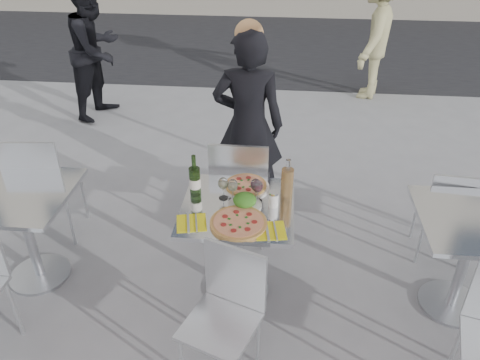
# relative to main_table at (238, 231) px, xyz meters

# --- Properties ---
(ground) EXTENTS (80.00, 80.00, 0.00)m
(ground) POSITION_rel_main_table_xyz_m (0.00, 0.00, -0.54)
(ground) COLOR slate
(street_asphalt) EXTENTS (24.00, 5.00, 0.00)m
(street_asphalt) POSITION_rel_main_table_xyz_m (0.00, 6.50, -0.54)
(street_asphalt) COLOR black
(street_asphalt) RESTS_ON ground
(main_table) EXTENTS (0.72, 0.72, 0.75)m
(main_table) POSITION_rel_main_table_xyz_m (0.00, 0.00, 0.00)
(main_table) COLOR #B7BABF
(main_table) RESTS_ON ground
(side_table_left) EXTENTS (0.72, 0.72, 0.75)m
(side_table_left) POSITION_rel_main_table_xyz_m (-1.50, 0.00, 0.00)
(side_table_left) COLOR #B7BABF
(side_table_left) RESTS_ON ground
(side_table_right) EXTENTS (0.72, 0.72, 0.75)m
(side_table_right) POSITION_rel_main_table_xyz_m (1.50, 0.00, 0.00)
(side_table_right) COLOR #B7BABF
(side_table_right) RESTS_ON ground
(chair_far) EXTENTS (0.43, 0.45, 0.95)m
(chair_far) POSITION_rel_main_table_xyz_m (-0.04, 0.55, 0.02)
(chair_far) COLOR silver
(chair_far) RESTS_ON ground
(chair_near) EXTENTS (0.50, 0.50, 0.84)m
(chair_near) POSITION_rel_main_table_xyz_m (0.00, -0.62, -0.04)
(chair_near) COLOR silver
(chair_near) RESTS_ON ground
(side_chair_lfar) EXTENTS (0.48, 0.49, 0.96)m
(side_chair_lfar) POSITION_rel_main_table_xyz_m (-1.57, 0.44, 0.03)
(side_chair_lfar) COLOR silver
(side_chair_lfar) RESTS_ON ground
(side_chair_rfar) EXTENTS (0.40, 0.41, 0.82)m
(side_chair_rfar) POSITION_rel_main_table_xyz_m (1.51, 0.49, -0.06)
(side_chair_rfar) COLOR silver
(side_chair_rfar) RESTS_ON ground
(woman_diner) EXTENTS (0.60, 0.40, 1.62)m
(woman_diner) POSITION_rel_main_table_xyz_m (-0.02, 1.07, 0.27)
(woman_diner) COLOR black
(woman_diner) RESTS_ON ground
(pedestrian_a) EXTENTS (0.83, 0.95, 1.67)m
(pedestrian_a) POSITION_rel_main_table_xyz_m (-2.02, 2.96, 0.29)
(pedestrian_a) COLOR black
(pedestrian_a) RESTS_ON ground
(pedestrian_b) EXTENTS (0.93, 1.24, 1.71)m
(pedestrian_b) POSITION_rel_main_table_xyz_m (1.40, 3.93, 0.32)
(pedestrian_b) COLOR tan
(pedestrian_b) RESTS_ON ground
(pizza_near) EXTENTS (0.35, 0.35, 0.02)m
(pizza_near) POSITION_rel_main_table_xyz_m (0.02, -0.19, 0.22)
(pizza_near) COLOR tan
(pizza_near) RESTS_ON main_table
(pizza_far) EXTENTS (0.32, 0.32, 0.03)m
(pizza_far) POSITION_rel_main_table_xyz_m (0.03, 0.21, 0.23)
(pizza_far) COLOR white
(pizza_far) RESTS_ON main_table
(salad_plate) EXTENTS (0.22, 0.22, 0.09)m
(salad_plate) POSITION_rel_main_table_xyz_m (0.05, 0.00, 0.25)
(salad_plate) COLOR white
(salad_plate) RESTS_ON main_table
(wine_bottle) EXTENTS (0.07, 0.07, 0.29)m
(wine_bottle) POSITION_rel_main_table_xyz_m (-0.29, 0.10, 0.32)
(wine_bottle) COLOR #30551F
(wine_bottle) RESTS_ON main_table
(carafe) EXTENTS (0.08, 0.08, 0.29)m
(carafe) POSITION_rel_main_table_xyz_m (0.31, 0.11, 0.33)
(carafe) COLOR tan
(carafe) RESTS_ON main_table
(sugar_shaker) EXTENTS (0.06, 0.06, 0.11)m
(sugar_shaker) POSITION_rel_main_table_xyz_m (0.23, 0.02, 0.26)
(sugar_shaker) COLOR white
(sugar_shaker) RESTS_ON main_table
(wineglass_white_a) EXTENTS (0.07, 0.07, 0.16)m
(wineglass_white_a) POSITION_rel_main_table_xyz_m (-0.10, 0.07, 0.32)
(wineglass_white_a) COLOR white
(wineglass_white_a) RESTS_ON main_table
(wineglass_white_b) EXTENTS (0.07, 0.07, 0.16)m
(wineglass_white_b) POSITION_rel_main_table_xyz_m (-0.04, 0.06, 0.32)
(wineglass_white_b) COLOR white
(wineglass_white_b) RESTS_ON main_table
(wineglass_red_a) EXTENTS (0.07, 0.07, 0.16)m
(wineglass_red_a) POSITION_rel_main_table_xyz_m (0.12, 0.06, 0.32)
(wineglass_red_a) COLOR white
(wineglass_red_a) RESTS_ON main_table
(wineglass_red_b) EXTENTS (0.07, 0.07, 0.16)m
(wineglass_red_b) POSITION_rel_main_table_xyz_m (0.11, 0.08, 0.32)
(wineglass_red_b) COLOR white
(wineglass_red_b) RESTS_ON main_table
(napkin_left) EXTENTS (0.21, 0.21, 0.01)m
(napkin_left) POSITION_rel_main_table_xyz_m (-0.26, -0.21, 0.21)
(napkin_left) COLOR yellow
(napkin_left) RESTS_ON main_table
(napkin_right) EXTENTS (0.21, 0.21, 0.01)m
(napkin_right) POSITION_rel_main_table_xyz_m (0.22, -0.24, 0.21)
(napkin_right) COLOR yellow
(napkin_right) RESTS_ON main_table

